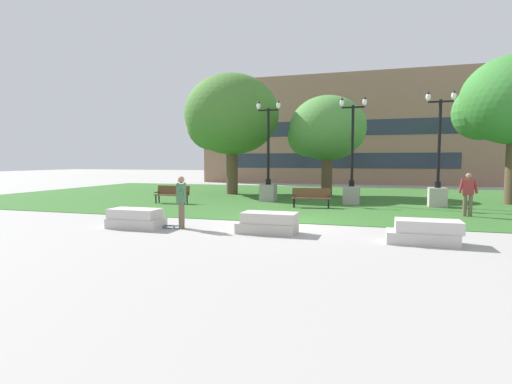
{
  "coord_description": "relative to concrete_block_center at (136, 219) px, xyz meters",
  "views": [
    {
      "loc": [
        3.24,
        -13.73,
        2.22
      ],
      "look_at": [
        -0.51,
        -1.4,
        1.2
      ],
      "focal_mm": 28.0,
      "sensor_mm": 36.0,
      "label": 1
    }
  ],
  "objects": [
    {
      "name": "tree_far_left",
      "position": [
        4.49,
        13.97,
        3.84
      ],
      "size": [
        4.96,
        4.73,
        6.21
      ],
      "color": "brown",
      "rests_on": "grass_lawn"
    },
    {
      "name": "person_skateboarder",
      "position": [
        1.48,
        0.37,
        0.67
      ],
      "size": [
        0.37,
        0.56,
        1.71
      ],
      "color": "brown",
      "rests_on": "ground"
    },
    {
      "name": "concrete_block_center",
      "position": [
        0.0,
        0.0,
        0.0
      ],
      "size": [
        1.8,
        0.9,
        0.64
      ],
      "color": "#BCB7B2",
      "rests_on": "ground"
    },
    {
      "name": "concrete_block_left",
      "position": [
        4.42,
        0.37,
        0.0
      ],
      "size": [
        1.8,
        0.9,
        0.64
      ],
      "color": "#B2ADA3",
      "rests_on": "ground"
    },
    {
      "name": "skateboard",
      "position": [
        1.0,
        0.25,
        -0.22
      ],
      "size": [
        1.04,
        0.45,
        0.14
      ],
      "color": "#2D4C75",
      "rests_on": "ground"
    },
    {
      "name": "ground_plane",
      "position": [
        4.34,
        2.44,
        -0.31
      ],
      "size": [
        140.0,
        140.0,
        0.0
      ],
      "primitive_type": "plane",
      "color": "#A3A09B"
    },
    {
      "name": "lamp_post_center",
      "position": [
        1.94,
        9.51,
        0.79
      ],
      "size": [
        1.32,
        0.8,
        5.38
      ],
      "color": "gray",
      "rests_on": "grass_lawn"
    },
    {
      "name": "park_bench_near_left",
      "position": [
        -2.49,
        6.99,
        0.23
      ],
      "size": [
        1.81,
        0.57,
        0.9
      ],
      "color": "brown",
      "rests_on": "grass_lawn"
    },
    {
      "name": "lamp_post_right",
      "position": [
        10.35,
        9.35,
        0.81
      ],
      "size": [
        1.32,
        0.8,
        5.45
      ],
      "color": "#ADA89E",
      "rests_on": "grass_lawn"
    },
    {
      "name": "building_facade_distant",
      "position": [
        4.18,
        26.94,
        4.81
      ],
      "size": [
        27.34,
        1.03,
        10.25
      ],
      "color": "#8E6B56",
      "rests_on": "ground"
    },
    {
      "name": "tree_far_right",
      "position": [
        -1.64,
        13.37,
        4.82
      ],
      "size": [
        6.44,
        6.13,
        7.79
      ],
      "color": "brown",
      "rests_on": "grass_lawn"
    },
    {
      "name": "grass_lawn",
      "position": [
        4.34,
        12.44,
        -0.3
      ],
      "size": [
        40.0,
        20.0,
        0.02
      ],
      "primitive_type": "cube",
      "color": "#336628",
      "rests_on": "ground"
    },
    {
      "name": "lamp_post_left",
      "position": [
        6.35,
        9.31,
        0.79
      ],
      "size": [
        1.32,
        0.8,
        5.33
      ],
      "color": "gray",
      "rests_on": "grass_lawn"
    },
    {
      "name": "park_bench_near_right",
      "position": [
        4.64,
        7.29,
        0.23
      ],
      "size": [
        1.85,
        0.77,
        0.9
      ],
      "color": "brown",
      "rests_on": "grass_lawn"
    },
    {
      "name": "person_bystander_near_lawn",
      "position": [
        11.02,
        6.09,
        0.68
      ],
      "size": [
        0.72,
        0.3,
        1.71
      ],
      "color": "brown",
      "rests_on": "grass_lawn"
    },
    {
      "name": "concrete_block_right",
      "position": [
        8.82,
        0.1,
        0.0
      ],
      "size": [
        1.88,
        0.9,
        0.64
      ],
      "color": "#BCB7B2",
      "rests_on": "ground"
    }
  ]
}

